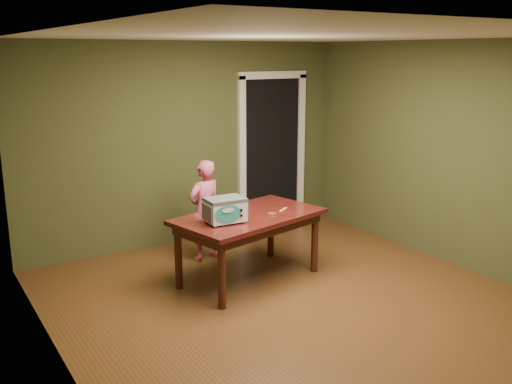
{
  "coord_description": "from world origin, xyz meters",
  "views": [
    {
      "loc": [
        -3.14,
        -4.19,
        2.45
      ],
      "look_at": [
        0.11,
        1.0,
        0.95
      ],
      "focal_mm": 40.0,
      "sensor_mm": 36.0,
      "label": 1
    }
  ],
  "objects": [
    {
      "name": "child",
      "position": [
        -0.17,
        1.7,
        0.61
      ],
      "size": [
        0.49,
        0.36,
        1.23
      ],
      "primitive_type": "imported",
      "rotation": [
        0.0,
        0.0,
        3.31
      ],
      "color": "#CD5478",
      "rests_on": "floor"
    },
    {
      "name": "baking_pan",
      "position": [
        0.13,
        0.72,
        0.76
      ],
      "size": [
        0.1,
        0.1,
        0.02
      ],
      "color": "silver",
      "rests_on": "dining_table"
    },
    {
      "name": "dining_table",
      "position": [
        -0.06,
        0.87,
        0.65
      ],
      "size": [
        1.75,
        1.22,
        0.75
      ],
      "rotation": [
        0.0,
        0.0,
        0.21
      ],
      "color": "#370F0C",
      "rests_on": "floor"
    },
    {
      "name": "toy_oven",
      "position": [
        -0.42,
        0.75,
        0.89
      ],
      "size": [
        0.43,
        0.31,
        0.26
      ],
      "rotation": [
        0.0,
        0.0,
        -0.07
      ],
      "color": "#4C4F54",
      "rests_on": "dining_table"
    },
    {
      "name": "room_shell",
      "position": [
        0.0,
        0.0,
        1.71
      ],
      "size": [
        4.52,
        5.02,
        2.61
      ],
      "color": "#3E4324",
      "rests_on": "ground"
    },
    {
      "name": "floor",
      "position": [
        0.0,
        0.0,
        0.0
      ],
      "size": [
        5.0,
        5.0,
        0.0
      ],
      "primitive_type": "plane",
      "color": "brown",
      "rests_on": "ground"
    },
    {
      "name": "spatula",
      "position": [
        0.35,
        0.82,
        0.75
      ],
      "size": [
        0.16,
        0.12,
        0.01
      ],
      "primitive_type": "cube",
      "rotation": [
        0.0,
        0.0,
        0.58
      ],
      "color": "tan",
      "rests_on": "dining_table"
    },
    {
      "name": "doorway",
      "position": [
        1.3,
        2.78,
        1.06
      ],
      "size": [
        1.1,
        0.66,
        2.25
      ],
      "color": "black",
      "rests_on": "ground"
    }
  ]
}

